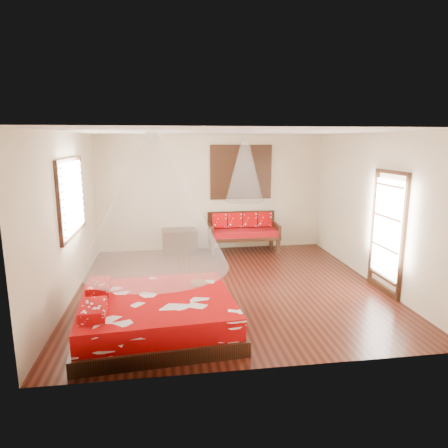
{
  "coord_description": "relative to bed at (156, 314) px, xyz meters",
  "views": [
    {
      "loc": [
        -1.09,
        -6.93,
        2.65
      ],
      "look_at": [
        -0.06,
        0.19,
        1.15
      ],
      "focal_mm": 32.0,
      "sensor_mm": 36.0,
      "label": 1
    }
  ],
  "objects": [
    {
      "name": "window_left",
      "position": [
        -1.42,
        1.8,
        1.45
      ],
      "size": [
        0.1,
        1.74,
        1.34
      ],
      "color": "black",
      "rests_on": "wall_left"
    },
    {
      "name": "daybed",
      "position": [
        2.01,
        3.98,
        0.27
      ],
      "size": [
        1.68,
        0.75,
        0.94
      ],
      "color": "black",
      "rests_on": "floor"
    },
    {
      "name": "room",
      "position": [
        1.29,
        1.6,
        1.15
      ],
      "size": [
        5.54,
        5.54,
        2.84
      ],
      "color": "black",
      "rests_on": "ground"
    },
    {
      "name": "shutter_panel",
      "position": [
        2.01,
        4.32,
        1.65
      ],
      "size": [
        1.52,
        0.06,
        1.32
      ],
      "color": "black",
      "rests_on": "wall_back"
    },
    {
      "name": "mosquito_net_daybed",
      "position": [
        2.01,
        3.85,
        1.75
      ],
      "size": [
        0.9,
        0.9,
        1.5
      ],
      "primitive_type": "cone",
      "color": "white",
      "rests_on": "ceiling"
    },
    {
      "name": "bed",
      "position": [
        0.0,
        0.0,
        0.0
      ],
      "size": [
        2.31,
        2.12,
        0.64
      ],
      "rotation": [
        0.0,
        0.0,
        0.08
      ],
      "color": "black",
      "rests_on": "floor"
    },
    {
      "name": "storage_chest",
      "position": [
        0.48,
        4.05,
        0.04
      ],
      "size": [
        0.88,
        0.67,
        0.57
      ],
      "rotation": [
        0.0,
        0.0,
        0.08
      ],
      "color": "black",
      "rests_on": "floor"
    },
    {
      "name": "mosquito_net_main",
      "position": [
        0.02,
        0.0,
        1.6
      ],
      "size": [
        2.02,
        2.02,
        1.8
      ],
      "primitive_type": "cone",
      "color": "white",
      "rests_on": "ceiling"
    },
    {
      "name": "wine_tray",
      "position": [
        0.63,
        0.49,
        0.3
      ],
      "size": [
        0.24,
        0.24,
        0.2
      ],
      "rotation": [
        0.0,
        0.0,
        0.37
      ],
      "color": "brown",
      "rests_on": "bed"
    },
    {
      "name": "glazed_door",
      "position": [
        4.0,
        1.0,
        0.82
      ],
      "size": [
        0.08,
        1.02,
        2.16
      ],
      "color": "black",
      "rests_on": "floor"
    }
  ]
}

